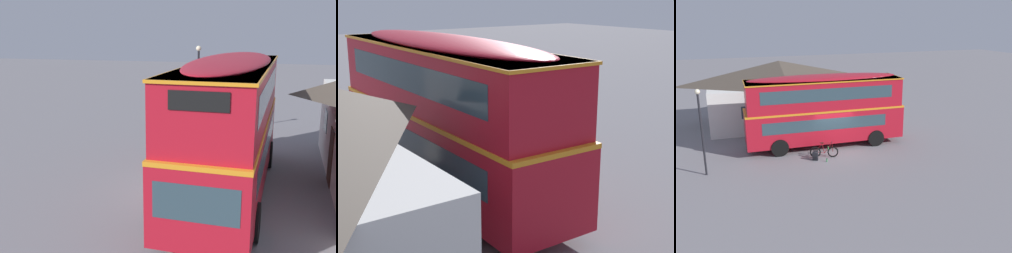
{
  "view_description": "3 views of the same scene",
  "coord_description": "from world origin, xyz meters",
  "views": [
    {
      "loc": [
        13.35,
        2.83,
        5.58
      ],
      "look_at": [
        -0.8,
        -0.95,
        2.13
      ],
      "focal_mm": 43.52,
      "sensor_mm": 36.0,
      "label": 1
    },
    {
      "loc": [
        -13.12,
        8.69,
        6.04
      ],
      "look_at": [
        -1.08,
        -0.21,
        2.02
      ],
      "focal_mm": 54.17,
      "sensor_mm": 36.0,
      "label": 2
    },
    {
      "loc": [
        -7.01,
        -21.54,
        8.46
      ],
      "look_at": [
        0.28,
        -0.96,
        1.92
      ],
      "focal_mm": 39.6,
      "sensor_mm": 36.0,
      "label": 3
    }
  ],
  "objects": [
    {
      "name": "ground_plane",
      "position": [
        0.0,
        0.0,
        0.0
      ],
      "size": [
        120.0,
        120.0,
        0.0
      ],
      "primitive_type": "plane",
      "color": "slate"
    },
    {
      "name": "double_decker_bus",
      "position": [
        -0.24,
        1.4,
        2.64
      ],
      "size": [
        10.5,
        2.91,
        4.79
      ],
      "color": "black",
      "rests_on": "ground"
    },
    {
      "name": "touring_bicycle",
      "position": [
        -1.04,
        -0.81,
        0.37
      ],
      "size": [
        1.72,
        0.64,
        1.01
      ],
      "color": "black",
      "rests_on": "ground"
    },
    {
      "name": "backpack_on_ground",
      "position": [
        -1.62,
        -1.1,
        0.29
      ],
      "size": [
        0.39,
        0.34,
        0.56
      ],
      "color": "black",
      "rests_on": "ground"
    },
    {
      "name": "water_bottle_green_metal",
      "position": [
        -1.03,
        -1.58,
        0.11
      ],
      "size": [
        0.07,
        0.07,
        0.23
      ],
      "color": "green",
      "rests_on": "ground"
    }
  ]
}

